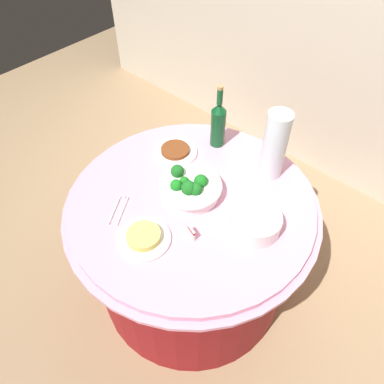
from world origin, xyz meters
TOP-DOWN VIEW (x-y plane):
  - ground_plane at (0.00, 0.00)m, footprint 6.00×6.00m
  - buffet_table at (0.00, 0.00)m, footprint 1.16×1.16m
  - broccoli_bowl at (-0.03, 0.02)m, footprint 0.28×0.28m
  - plate_stack at (0.30, 0.06)m, footprint 0.21×0.21m
  - wine_bottle at (-0.16, 0.37)m, footprint 0.07×0.07m
  - decorative_fruit_vase at (0.16, 0.37)m, footprint 0.11×0.11m
  - serving_tongs at (-0.20, -0.26)m, footprint 0.12×0.16m
  - food_plate_noodles at (0.00, -0.29)m, footprint 0.22×0.22m
  - food_plate_stir_fry at (-0.27, 0.18)m, footprint 0.22×0.22m
  - label_placard_front at (0.13, -0.15)m, footprint 0.05×0.02m

SIDE VIEW (x-z plane):
  - ground_plane at x=0.00m, z-range 0.00..0.00m
  - buffet_table at x=0.00m, z-range 0.01..0.75m
  - serving_tongs at x=-0.20m, z-range 0.74..0.75m
  - food_plate_stir_fry at x=-0.27m, z-range 0.74..0.77m
  - food_plate_noodles at x=0.00m, z-range 0.74..0.78m
  - label_placard_front at x=0.13m, z-range 0.74..0.80m
  - plate_stack at x=0.30m, z-range 0.74..0.82m
  - broccoli_bowl at x=-0.03m, z-range 0.72..0.84m
  - wine_bottle at x=-0.16m, z-range 0.70..1.04m
  - decorative_fruit_vase at x=0.16m, z-range 0.73..1.07m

